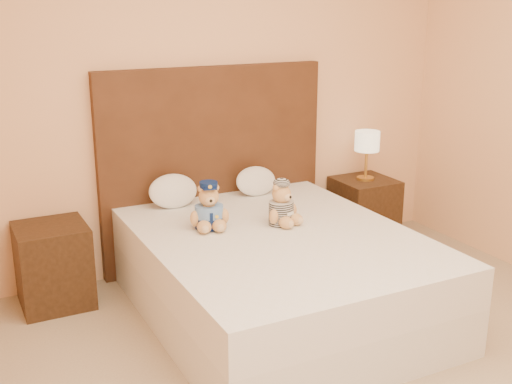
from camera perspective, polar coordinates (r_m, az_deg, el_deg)
room_walls at (r=3.14m, az=8.97°, el=13.86°), size 4.04×4.52×2.72m
bed at (r=4.12m, az=1.96°, el=-7.34°), size 1.60×2.00×0.55m
headboard at (r=4.83m, az=-3.77°, el=2.22°), size 1.75×0.08×1.50m
nightstand_left at (r=4.46m, az=-17.55°, el=-6.23°), size 0.45×0.45×0.55m
nightstand_right at (r=5.39m, az=9.55°, el=-1.71°), size 0.45×0.45×0.55m
lamp at (r=5.24m, az=9.85°, el=4.26°), size 0.20×0.20×0.40m
teddy_police at (r=4.08m, az=-4.21°, el=-1.21°), size 0.31×0.30×0.31m
teddy_prisoner at (r=4.15m, az=2.27°, el=-0.99°), size 0.32×0.31×0.28m
pillow_left at (r=4.55m, az=-7.39°, el=0.22°), size 0.35×0.23×0.25m
pillow_right at (r=4.80m, az=-0.01°, el=1.10°), size 0.32×0.21×0.23m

